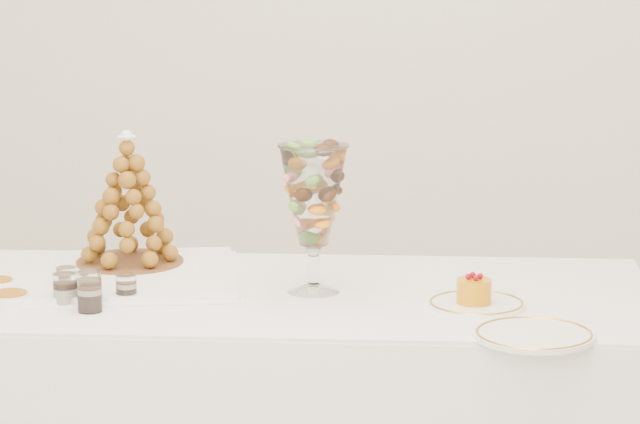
# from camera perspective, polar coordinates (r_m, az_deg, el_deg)

# --- Properties ---
(lace_tray) EXTENTS (0.75, 0.63, 0.02)m
(lace_tray) POSITION_cam_1_polar(r_m,az_deg,el_deg) (3.81, -8.18, -2.41)
(lace_tray) COLOR white
(lace_tray) RESTS_ON buffet_table
(macaron_vase) EXTENTS (0.16, 0.16, 0.36)m
(macaron_vase) POSITION_cam_1_polar(r_m,az_deg,el_deg) (3.62, -0.25, 0.56)
(macaron_vase) COLOR white
(macaron_vase) RESTS_ON buffet_table
(cake_plate) EXTENTS (0.23, 0.23, 0.01)m
(cake_plate) POSITION_cam_1_polar(r_m,az_deg,el_deg) (3.56, 5.91, -3.49)
(cake_plate) COLOR white
(cake_plate) RESTS_ON buffet_table
(spare_plate) EXTENTS (0.26, 0.26, 0.01)m
(spare_plate) POSITION_cam_1_polar(r_m,az_deg,el_deg) (3.32, 8.06, -4.62)
(spare_plate) COLOR white
(spare_plate) RESTS_ON buffet_table
(verrine_a) EXTENTS (0.06, 0.06, 0.07)m
(verrine_a) POSITION_cam_1_polar(r_m,az_deg,el_deg) (3.70, -9.52, -2.56)
(verrine_a) COLOR white
(verrine_a) RESTS_ON buffet_table
(verrine_b) EXTENTS (0.07, 0.07, 0.08)m
(verrine_b) POSITION_cam_1_polar(r_m,az_deg,el_deg) (3.60, -8.67, -2.82)
(verrine_b) COLOR white
(verrine_b) RESTS_ON buffet_table
(verrine_c) EXTENTS (0.05, 0.05, 0.07)m
(verrine_c) POSITION_cam_1_polar(r_m,az_deg,el_deg) (3.59, -7.30, -2.89)
(verrine_c) COLOR white
(verrine_c) RESTS_ON buffet_table
(verrine_d) EXTENTS (0.06, 0.06, 0.08)m
(verrine_d) POSITION_cam_1_polar(r_m,az_deg,el_deg) (3.59, -9.57, -2.89)
(verrine_d) COLOR white
(verrine_d) RESTS_ON buffet_table
(verrine_e) EXTENTS (0.07, 0.07, 0.08)m
(verrine_e) POSITION_cam_1_polar(r_m,az_deg,el_deg) (3.53, -8.66, -3.12)
(verrine_e) COLOR white
(verrine_e) RESTS_ON buffet_table
(ramekin_front) EXTENTS (0.09, 0.09, 0.03)m
(ramekin_front) POSITION_cam_1_polar(r_m,az_deg,el_deg) (3.62, -11.63, -3.26)
(ramekin_front) COLOR white
(ramekin_front) RESTS_ON buffet_table
(croquembouche) EXTENTS (0.28, 0.28, 0.34)m
(croquembouche) POSITION_cam_1_polar(r_m,az_deg,el_deg) (3.86, -7.23, 0.50)
(croquembouche) COLOR brown
(croquembouche) RESTS_ON lace_tray
(mousse_cake) EXTENTS (0.08, 0.08, 0.07)m
(mousse_cake) POSITION_cam_1_polar(r_m,az_deg,el_deg) (3.54, 5.82, -2.97)
(mousse_cake) COLOR #CB7F09
(mousse_cake) RESTS_ON cake_plate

